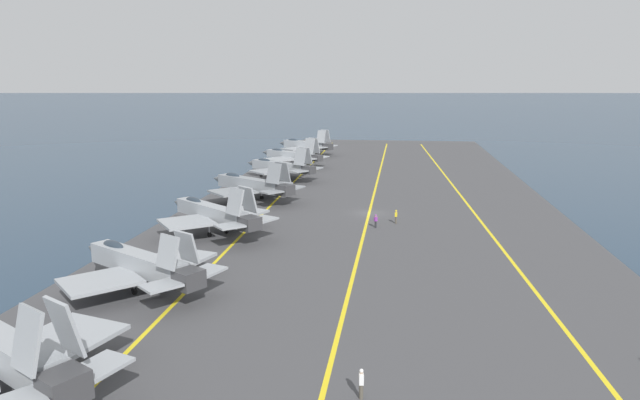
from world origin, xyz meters
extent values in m
plane|color=#23384C|center=(0.00, 0.00, 0.00)|extent=(2000.00, 2000.00, 0.00)
cube|color=#424244|center=(0.00, 0.00, 0.20)|extent=(202.98, 52.42, 0.40)
cube|color=yellow|center=(0.00, -14.42, 0.40)|extent=(182.47, 9.56, 0.01)
cube|color=yellow|center=(0.00, 0.00, 0.40)|extent=(182.68, 0.36, 0.01)
cube|color=yellow|center=(0.00, 14.42, 0.40)|extent=(182.66, 3.75, 0.01)
cube|color=#93999E|center=(-49.22, 18.07, 3.21)|extent=(7.18, 10.90, 1.83)
cube|color=#38383A|center=(-52.54, 12.11, 3.21)|extent=(2.74, 2.65, 1.55)
cube|color=#93999E|center=(-46.17, 15.93, 2.61)|extent=(6.69, 6.24, 0.28)
cube|color=#93999E|center=(-52.77, 13.66, 5.70)|extent=(1.90, 2.36, 3.12)
cube|color=#93999E|center=(-51.10, 12.73, 5.70)|extent=(1.90, 2.36, 3.12)
cube|color=#93999E|center=(-50.29, 11.39, 3.21)|extent=(3.36, 2.97, 0.20)
cylinder|color=#B2B2B7|center=(-48.67, 16.43, 1.35)|extent=(0.16, 0.16, 1.89)
cylinder|color=black|center=(-48.67, 16.43, 0.70)|extent=(0.48, 0.63, 0.60)
cube|color=#93999E|center=(-31.75, 18.27, 2.71)|extent=(7.40, 10.98, 1.77)
cone|color=#5B5E60|center=(-28.34, 24.13, 2.71)|extent=(2.57, 2.76, 1.68)
cube|color=#38383A|center=(-35.24, 12.27, 2.71)|extent=(2.71, 2.66, 1.51)
ellipsoid|color=#232D38|center=(-29.96, 21.34, 3.55)|extent=(2.27, 2.94, 0.97)
cube|color=#93999E|center=(-35.22, 19.84, 2.13)|extent=(7.69, 7.67, 0.28)
cube|color=#93999E|center=(-28.67, 16.02, 2.13)|extent=(6.99, 6.47, 0.28)
cube|color=#93999E|center=(-35.41, 13.83, 4.92)|extent=(1.84, 2.33, 2.64)
cube|color=#93999E|center=(-33.80, 12.89, 4.92)|extent=(1.84, 2.33, 2.64)
cube|color=#93999E|center=(-36.98, 13.83, 2.71)|extent=(3.56, 3.49, 0.20)
cube|color=#93999E|center=(-33.03, 11.53, 2.71)|extent=(3.39, 3.04, 0.20)
cylinder|color=#B2B2B7|center=(-29.57, 22.02, 1.11)|extent=(0.16, 0.16, 1.42)
cylinder|color=black|center=(-29.57, 22.02, 0.70)|extent=(0.49, 0.63, 0.60)
cylinder|color=#B2B2B7|center=(-33.42, 17.87, 1.11)|extent=(0.16, 0.16, 1.42)
cylinder|color=black|center=(-33.42, 17.87, 0.70)|extent=(0.49, 0.63, 0.60)
cylinder|color=#B2B2B7|center=(-31.27, 16.62, 1.11)|extent=(0.16, 0.16, 1.42)
cylinder|color=black|center=(-31.27, 16.62, 0.70)|extent=(0.49, 0.63, 0.60)
cube|color=#93999E|center=(-13.23, 17.88, 2.99)|extent=(9.14, 10.98, 1.67)
cone|color=#5B5E60|center=(-8.68, 23.66, 2.99)|extent=(2.73, 2.87, 1.59)
cube|color=#38383A|center=(-17.88, 11.97, 2.99)|extent=(2.78, 2.80, 1.42)
ellipsoid|color=#232D38|center=(-10.85, 20.91, 3.78)|extent=(2.63, 2.99, 0.92)
cube|color=#93999E|center=(-16.29, 19.74, 2.44)|extent=(7.66, 7.65, 0.28)
cube|color=#93999E|center=(-10.69, 15.35, 2.44)|extent=(7.21, 7.22, 0.28)
cube|color=#93999E|center=(-17.72, 13.58, 5.30)|extent=(2.20, 2.44, 2.92)
cube|color=#93999E|center=(-16.34, 12.50, 5.30)|extent=(2.20, 2.44, 2.92)
cube|color=#93999E|center=(-19.32, 13.75, 2.99)|extent=(3.65, 3.68, 0.20)
cube|color=#93999E|center=(-15.80, 10.99, 2.99)|extent=(3.60, 3.43, 0.20)
cylinder|color=#B2B2B7|center=(-10.32, 21.58, 1.27)|extent=(0.16, 0.16, 1.75)
cylinder|color=black|center=(-10.32, 21.58, 0.70)|extent=(0.54, 0.61, 0.60)
cylinder|color=#B2B2B7|center=(-14.94, 17.60, 1.27)|extent=(0.16, 0.16, 1.75)
cylinder|color=black|center=(-14.94, 17.60, 0.70)|extent=(0.54, 0.61, 0.60)
cylinder|color=#B2B2B7|center=(-13.10, 16.15, 1.27)|extent=(0.16, 0.16, 1.75)
cylinder|color=black|center=(-13.10, 16.15, 0.70)|extent=(0.54, 0.61, 0.60)
cube|color=gray|center=(6.71, 18.56, 2.83)|extent=(8.21, 11.64, 1.79)
cone|color=#5B5E60|center=(10.60, 24.77, 2.83)|extent=(2.71, 2.93, 1.70)
cube|color=#38383A|center=(2.73, 12.21, 2.83)|extent=(2.83, 2.83, 1.52)
ellipsoid|color=#232D38|center=(8.74, 21.81, 3.68)|extent=(2.46, 3.12, 0.99)
cube|color=gray|center=(3.30, 20.19, 2.25)|extent=(7.90, 7.90, 0.28)
cube|color=gray|center=(9.67, 16.21, 2.25)|extent=(7.13, 6.96, 0.28)
cube|color=gray|center=(2.66, 13.86, 5.21)|extent=(2.04, 2.51, 2.93)
cube|color=gray|center=(4.25, 12.86, 5.21)|extent=(2.04, 2.51, 2.93)
cube|color=gray|center=(1.06, 13.86, 2.83)|extent=(3.68, 3.65, 0.20)
cube|color=gray|center=(4.95, 11.42, 2.83)|extent=(3.49, 3.26, 0.20)
cylinder|color=#B2B2B7|center=(9.19, 22.53, 1.17)|extent=(0.16, 0.16, 1.53)
cylinder|color=black|center=(9.19, 22.53, 0.70)|extent=(0.50, 0.63, 0.60)
cylinder|color=#B2B2B7|center=(4.97, 18.14, 1.17)|extent=(0.16, 0.16, 1.53)
cylinder|color=black|center=(4.97, 18.14, 0.70)|extent=(0.50, 0.63, 0.60)
cylinder|color=#B2B2B7|center=(7.09, 16.81, 1.17)|extent=(0.16, 0.16, 1.53)
cylinder|color=black|center=(7.09, 16.81, 0.70)|extent=(0.50, 0.63, 0.60)
cube|color=gray|center=(25.27, 18.06, 2.89)|extent=(7.31, 11.17, 1.57)
cone|color=#5B5E60|center=(28.72, 24.09, 2.89)|extent=(2.42, 2.71, 1.50)
cube|color=#38383A|center=(21.73, 11.89, 2.89)|extent=(2.54, 2.58, 1.34)
ellipsoid|color=#232D38|center=(27.08, 21.22, 3.64)|extent=(2.20, 2.96, 0.87)
cube|color=gray|center=(22.22, 19.34, 2.38)|extent=(7.19, 7.19, 0.28)
cube|color=gray|center=(27.91, 16.08, 2.38)|extent=(6.22, 6.34, 0.28)
cube|color=gray|center=(21.66, 13.42, 5.21)|extent=(1.94, 2.43, 3.03)
cube|color=gray|center=(23.09, 12.60, 5.21)|extent=(1.94, 2.43, 3.03)
cube|color=gray|center=(20.07, 13.39, 2.89)|extent=(3.60, 3.53, 0.20)
cube|color=gray|center=(23.87, 11.22, 2.89)|extent=(3.40, 3.08, 0.20)
cylinder|color=#B2B2B7|center=(27.48, 21.92, 1.25)|extent=(0.16, 0.16, 1.70)
cylinder|color=black|center=(27.48, 21.92, 0.70)|extent=(0.49, 0.63, 0.60)
cylinder|color=#B2B2B7|center=(23.71, 17.56, 1.25)|extent=(0.16, 0.16, 1.70)
cylinder|color=black|center=(23.71, 17.56, 0.70)|extent=(0.49, 0.63, 0.60)
cylinder|color=#B2B2B7|center=(25.62, 16.46, 1.25)|extent=(0.16, 0.16, 1.70)
cylinder|color=black|center=(25.62, 16.46, 0.70)|extent=(0.49, 0.63, 0.60)
cube|color=#93999E|center=(42.99, 19.39, 2.74)|extent=(7.97, 11.55, 1.52)
cone|color=#5B5E60|center=(46.87, 25.64, 2.74)|extent=(2.49, 2.79, 1.44)
cube|color=#38383A|center=(39.02, 12.99, 2.74)|extent=(2.56, 2.66, 1.29)
ellipsoid|color=#232D38|center=(45.02, 22.66, 3.46)|extent=(2.33, 3.06, 0.83)
cube|color=#93999E|center=(39.77, 20.88, 2.24)|extent=(7.77, 7.78, 0.28)
cube|color=#93999E|center=(45.75, 17.17, 2.24)|extent=(6.93, 6.90, 0.28)
cube|color=#93999E|center=(39.06, 14.58, 5.14)|extent=(2.10, 2.56, 3.24)
cube|color=#93999E|center=(40.42, 13.74, 5.14)|extent=(2.10, 2.56, 3.24)
cube|color=#93999E|center=(37.46, 14.57, 2.74)|extent=(3.68, 3.65, 0.20)
cube|color=#93999E|center=(41.12, 12.29, 2.74)|extent=(3.49, 3.26, 0.20)
cylinder|color=#B2B2B7|center=(45.47, 23.39, 1.19)|extent=(0.16, 0.16, 1.58)
cylinder|color=black|center=(45.47, 23.39, 0.70)|extent=(0.50, 0.63, 0.60)
cylinder|color=#B2B2B7|center=(41.41, 18.86, 1.19)|extent=(0.16, 0.16, 1.58)
cylinder|color=black|center=(41.41, 18.86, 0.70)|extent=(0.50, 0.63, 0.60)
cylinder|color=#B2B2B7|center=(43.21, 17.74, 1.19)|extent=(0.16, 0.16, 1.58)
cylinder|color=black|center=(43.21, 17.74, 0.70)|extent=(0.50, 0.63, 0.60)
cube|color=#93999E|center=(62.33, 19.54, 2.87)|extent=(7.05, 11.30, 1.81)
cone|color=#5B5E60|center=(65.49, 25.62, 2.87)|extent=(2.55, 2.77, 1.72)
cube|color=#38383A|center=(59.09, 13.32, 2.87)|extent=(2.73, 2.66, 1.54)
ellipsoid|color=#232D38|center=(63.98, 22.72, 3.73)|extent=(2.21, 3.00, 0.99)
cube|color=#93999E|center=(58.76, 20.95, 2.28)|extent=(7.74, 7.68, 0.28)
cube|color=#93999E|center=(65.53, 17.43, 2.28)|extent=(6.85, 6.32, 0.28)
cube|color=#93999E|center=(58.84, 14.89, 5.31)|extent=(1.86, 2.41, 3.02)
cube|color=#93999E|center=(60.52, 14.01, 5.31)|extent=(1.86, 2.41, 3.02)
cube|color=#93999E|center=(57.27, 14.81, 2.87)|extent=(3.58, 3.47, 0.20)
cube|color=#93999E|center=(61.36, 12.68, 2.87)|extent=(3.34, 2.97, 0.20)
cylinder|color=#B2B2B7|center=(64.35, 23.43, 1.18)|extent=(0.16, 0.16, 1.57)
cylinder|color=black|center=(64.35, 23.43, 0.70)|extent=(0.47, 0.63, 0.60)
cylinder|color=#B2B2B7|center=(60.65, 19.06, 1.18)|extent=(0.16, 0.16, 1.57)
cylinder|color=black|center=(60.65, 19.06, 0.70)|extent=(0.47, 0.63, 0.60)
cylinder|color=#B2B2B7|center=(62.90, 17.90, 1.18)|extent=(0.16, 0.16, 1.57)
cylinder|color=black|center=(62.90, 17.90, 0.70)|extent=(0.47, 0.63, 0.60)
cylinder|color=#4C473D|center=(-46.87, -2.21, 0.86)|extent=(0.24, 0.24, 0.91)
cube|color=white|center=(-46.87, -2.21, 1.62)|extent=(0.42, 0.32, 0.62)
sphere|color=beige|center=(-46.87, -2.21, 2.06)|extent=(0.22, 0.22, 0.22)
sphere|color=white|center=(-46.87, -2.21, 2.12)|extent=(0.24, 0.24, 0.24)
cylinder|color=#232328|center=(-7.81, -1.24, 0.82)|extent=(0.24, 0.24, 0.83)
cube|color=purple|center=(-7.81, -1.24, 1.49)|extent=(0.45, 0.45, 0.52)
sphere|color=beige|center=(-7.81, -1.24, 1.89)|extent=(0.22, 0.22, 0.22)
sphere|color=purple|center=(-7.81, -1.24, 1.95)|extent=(0.24, 0.24, 0.24)
cylinder|color=#4C473D|center=(-5.33, -3.70, 0.85)|extent=(0.24, 0.24, 0.91)
cube|color=yellow|center=(-5.33, -3.70, 1.58)|extent=(0.41, 0.31, 0.55)
sphere|color=tan|center=(-5.33, -3.70, 1.99)|extent=(0.22, 0.22, 0.22)
sphere|color=yellow|center=(-5.33, -3.70, 2.05)|extent=(0.24, 0.24, 0.24)
camera|label=1|loc=(-76.20, -4.03, 17.95)|focal=32.00mm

